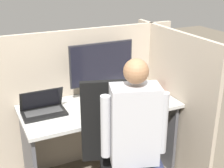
# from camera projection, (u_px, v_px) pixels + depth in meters

# --- Properties ---
(cubicle_panel_back) EXTENTS (1.89, 0.04, 1.38)m
(cubicle_panel_back) POSITION_uv_depth(u_px,v_px,m) (86.00, 98.00, 3.09)
(cubicle_panel_back) COLOR tan
(cubicle_panel_back) RESTS_ON ground
(cubicle_panel_right) EXTENTS (0.04, 1.26, 1.38)m
(cubicle_panel_right) POSITION_uv_depth(u_px,v_px,m) (170.00, 100.00, 3.04)
(cubicle_panel_right) COLOR tan
(cubicle_panel_right) RESTS_ON ground
(desk) EXTENTS (1.39, 0.63, 0.75)m
(desk) POSITION_uv_depth(u_px,v_px,m) (100.00, 124.00, 2.85)
(desk) COLOR #B7B7B2
(desk) RESTS_ON ground
(paper_box) EXTENTS (0.29, 0.24, 0.07)m
(paper_box) POSITION_uv_depth(u_px,v_px,m) (102.00, 93.00, 2.96)
(paper_box) COLOR white
(paper_box) RESTS_ON desk
(monitor) EXTENTS (0.61, 0.18, 0.45)m
(monitor) POSITION_uv_depth(u_px,v_px,m) (102.00, 65.00, 2.86)
(monitor) COLOR #232328
(monitor) RESTS_ON paper_box
(laptop) EXTENTS (0.36, 0.21, 0.21)m
(laptop) POSITION_uv_depth(u_px,v_px,m) (43.00, 109.00, 2.61)
(laptop) COLOR black
(laptop) RESTS_ON desk
(mouse) EXTENTS (0.08, 0.05, 0.03)m
(mouse) POSITION_uv_depth(u_px,v_px,m) (89.00, 113.00, 2.60)
(mouse) COLOR black
(mouse) RESTS_ON desk
(stapler) EXTENTS (0.05, 0.12, 0.06)m
(stapler) POSITION_uv_depth(u_px,v_px,m) (155.00, 89.00, 3.05)
(stapler) COLOR #A31919
(stapler) RESTS_ON desk
(carrot_toy) EXTENTS (0.04, 0.13, 0.04)m
(carrot_toy) POSITION_uv_depth(u_px,v_px,m) (93.00, 112.00, 2.61)
(carrot_toy) COLOR orange
(carrot_toy) RESTS_ON desk
(office_chair) EXTENTS (0.58, 0.63, 1.13)m
(office_chair) POSITION_uv_depth(u_px,v_px,m) (122.00, 155.00, 2.38)
(office_chair) COLOR black
(office_chair) RESTS_ON ground
(person) EXTENTS (0.46, 0.51, 1.36)m
(person) POSITION_uv_depth(u_px,v_px,m) (140.00, 140.00, 2.19)
(person) COLOR #282D4C
(person) RESTS_ON ground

